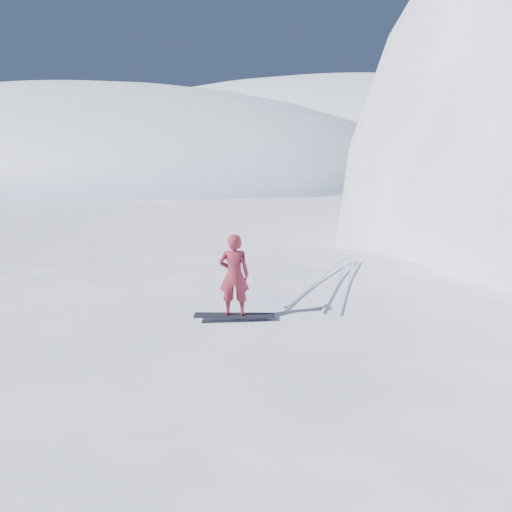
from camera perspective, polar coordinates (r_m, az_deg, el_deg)
The scene contains 8 objects.
ground at distance 11.43m, azimuth 9.86°, elevation -20.66°, with size 400.00×400.00×0.00m, color white.
near_ridge at distance 13.82m, azimuth 17.82°, elevation -14.95°, with size 36.00×28.00×4.80m, color white.
far_ridge_a at distance 100.57m, azimuth -19.51°, elevation 8.00°, with size 120.00×70.00×28.00m, color white.
far_ridge_c at distance 126.80m, azimuth 7.43°, elevation 9.32°, with size 140.00×90.00×36.00m, color white.
wind_bumps at distance 13.33m, azimuth 10.31°, elevation -15.58°, with size 16.00×14.40×1.00m.
snowboard at distance 12.07m, azimuth -2.17°, elevation -5.94°, with size 1.70×0.32×0.03m, color black.
snowboarder at distance 11.82m, azimuth -2.20°, elevation -1.90°, with size 0.63×0.41×1.73m, color maroon.
board_tracks at distance 15.24m, azimuth 8.10°, elevation -2.17°, with size 1.76×5.99×0.04m.
Camera 1 is at (2.66, -9.25, 6.17)m, focal length 40.00 mm.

